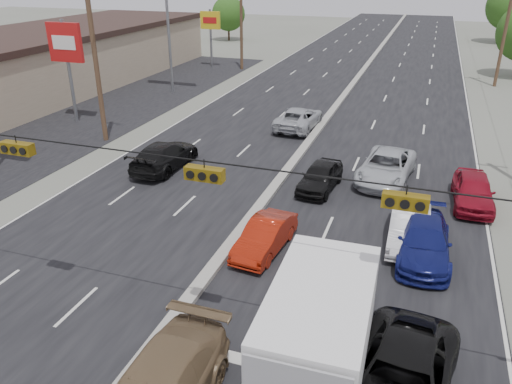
% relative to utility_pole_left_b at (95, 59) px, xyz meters
% --- Properties ---
extents(ground, '(200.00, 200.00, 0.00)m').
position_rel_utility_pole_left_b_xyz_m(ground, '(12.50, -15.00, -5.11)').
color(ground, '#606356').
rests_on(ground, ground).
extents(road_surface, '(20.00, 160.00, 0.02)m').
position_rel_utility_pole_left_b_xyz_m(road_surface, '(12.50, 15.00, -5.11)').
color(road_surface, black).
rests_on(road_surface, ground).
extents(center_median, '(0.50, 160.00, 0.20)m').
position_rel_utility_pole_left_b_xyz_m(center_median, '(12.50, 15.00, -5.01)').
color(center_median, gray).
rests_on(center_median, ground).
extents(strip_mall, '(12.00, 42.00, 4.60)m').
position_rel_utility_pole_left_b_xyz_m(strip_mall, '(-13.50, 10.00, -2.81)').
color(strip_mall, tan).
rests_on(strip_mall, ground).
extents(parking_lot, '(10.00, 42.00, 0.02)m').
position_rel_utility_pole_left_b_xyz_m(parking_lot, '(-4.50, 10.00, -5.11)').
color(parking_lot, black).
rests_on(parking_lot, ground).
extents(utility_pole_left_b, '(1.60, 0.30, 10.00)m').
position_rel_utility_pole_left_b_xyz_m(utility_pole_left_b, '(0.00, 0.00, 0.00)').
color(utility_pole_left_b, '#422D1E').
rests_on(utility_pole_left_b, ground).
extents(utility_pole_left_c, '(1.60, 0.30, 10.00)m').
position_rel_utility_pole_left_b_xyz_m(utility_pole_left_c, '(0.00, 25.00, 0.00)').
color(utility_pole_left_c, '#422D1E').
rests_on(utility_pole_left_c, ground).
extents(utility_pole_right_c, '(1.60, 0.30, 10.00)m').
position_rel_utility_pole_left_b_xyz_m(utility_pole_right_c, '(25.00, 25.00, 0.00)').
color(utility_pole_right_c, '#422D1E').
rests_on(utility_pole_right_c, ground).
extents(traffic_signals, '(25.00, 0.30, 0.54)m').
position_rel_utility_pole_left_b_xyz_m(traffic_signals, '(13.90, -15.00, 0.39)').
color(traffic_signals, black).
rests_on(traffic_signals, ground).
extents(pole_sign_mid, '(2.60, 0.25, 7.00)m').
position_rel_utility_pole_left_b_xyz_m(pole_sign_mid, '(-4.50, 3.00, 0.01)').
color(pole_sign_mid, slate).
rests_on(pole_sign_mid, ground).
extents(pole_sign_far, '(2.20, 0.25, 6.00)m').
position_rel_utility_pole_left_b_xyz_m(pole_sign_far, '(-3.50, 25.00, -0.70)').
color(pole_sign_far, slate).
rests_on(pole_sign_far, ground).
extents(tree_left_far, '(4.80, 4.80, 6.12)m').
position_rel_utility_pole_left_b_xyz_m(tree_left_far, '(-9.50, 45.00, -1.39)').
color(tree_left_far, '#382619').
rests_on(tree_left_far, ground).
extents(tree_right_far, '(6.40, 6.40, 8.16)m').
position_rel_utility_pole_left_b_xyz_m(tree_right_far, '(28.50, 55.00, -0.15)').
color(tree_right_far, '#382619').
rests_on(tree_right_far, ground).
extents(box_truck, '(2.49, 6.70, 3.37)m').
position_rel_utility_pole_left_b_xyz_m(box_truck, '(17.38, -15.39, -3.38)').
color(box_truck, black).
rests_on(box_truck, ground).
extents(red_sedan, '(1.73, 3.97, 1.27)m').
position_rel_utility_pole_left_b_xyz_m(red_sedan, '(13.90, -9.57, -4.47)').
color(red_sedan, '#971A09').
rests_on(red_sedan, ground).
extents(black_suv, '(3.03, 5.63, 1.50)m').
position_rel_utility_pole_left_b_xyz_m(black_suv, '(19.50, -15.66, -4.36)').
color(black_suv, black).
rests_on(black_suv, ground).
extents(queue_car_a, '(1.93, 4.08, 1.35)m').
position_rel_utility_pole_left_b_xyz_m(queue_car_a, '(14.67, -3.03, -4.43)').
color(queue_car_a, black).
rests_on(queue_car_a, ground).
extents(queue_car_b, '(1.53, 4.28, 1.40)m').
position_rel_utility_pole_left_b_xyz_m(queue_car_b, '(19.20, -7.10, -4.41)').
color(queue_car_b, silver).
rests_on(queue_car_b, ground).
extents(queue_car_c, '(2.98, 5.55, 1.48)m').
position_rel_utility_pole_left_b_xyz_m(queue_car_c, '(17.67, -0.84, -4.37)').
color(queue_car_c, '#B7BCC0').
rests_on(queue_car_c, ground).
extents(queue_car_d, '(2.12, 4.85, 1.39)m').
position_rel_utility_pole_left_b_xyz_m(queue_car_d, '(19.80, -8.03, -4.41)').
color(queue_car_d, navy).
rests_on(queue_car_d, ground).
extents(queue_car_e, '(1.87, 4.37, 1.47)m').
position_rel_utility_pole_left_b_xyz_m(queue_car_e, '(21.81, -2.51, -4.37)').
color(queue_car_e, maroon).
rests_on(queue_car_e, ground).
extents(oncoming_near, '(2.15, 5.13, 1.48)m').
position_rel_utility_pole_left_b_xyz_m(oncoming_near, '(5.95, -3.05, -4.37)').
color(oncoming_near, black).
rests_on(oncoming_near, ground).
extents(oncoming_far, '(2.59, 5.29, 1.45)m').
position_rel_utility_pole_left_b_xyz_m(oncoming_far, '(11.10, 6.46, -4.38)').
color(oncoming_far, '#ACAFB4').
rests_on(oncoming_far, ground).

